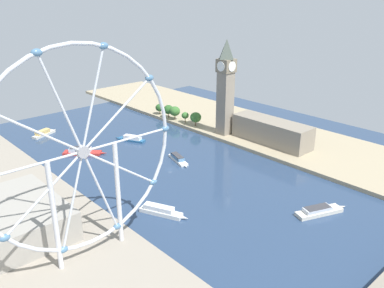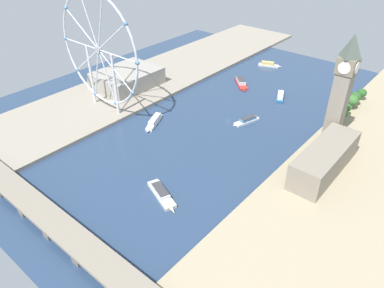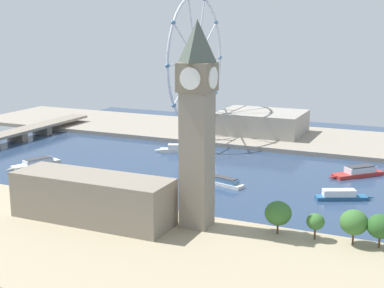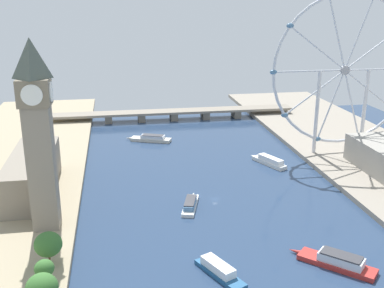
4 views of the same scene
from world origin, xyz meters
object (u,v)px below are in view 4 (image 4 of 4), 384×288
(ferris_wheel, at_px, (345,72))
(river_bridge, at_px, (174,113))
(parliament_block, at_px, (32,173))
(tour_boat_0, at_px, (151,139))
(tour_boat_4, at_px, (190,204))
(tour_boat_5, at_px, (269,161))
(clock_tower, at_px, (39,134))
(tour_boat_1, at_px, (220,271))
(tour_boat_3, at_px, (338,261))

(ferris_wheel, bearing_deg, river_bridge, 130.21)
(parliament_block, height_order, tour_boat_0, parliament_block)
(tour_boat_4, height_order, tour_boat_5, tour_boat_5)
(clock_tower, bearing_deg, tour_boat_4, 12.20)
(clock_tower, bearing_deg, ferris_wheel, 23.96)
(river_bridge, xyz_separation_m, tour_boat_4, (-14.84, -181.48, -4.13))
(tour_boat_5, bearing_deg, parliament_block, 76.38)
(tour_boat_1, height_order, tour_boat_4, tour_boat_1)
(clock_tower, height_order, parliament_block, clock_tower)
(clock_tower, distance_m, river_bridge, 217.50)
(parliament_block, xyz_separation_m, tour_boat_3, (130.87, -93.42, -10.63))
(tour_boat_1, height_order, tour_boat_5, tour_boat_5)
(river_bridge, height_order, tour_boat_4, river_bridge)
(clock_tower, distance_m, tour_boat_0, 153.34)
(clock_tower, height_order, ferris_wheel, ferris_wheel)
(river_bridge, distance_m, tour_boat_4, 182.13)
(tour_boat_0, bearing_deg, tour_boat_1, 115.21)
(ferris_wheel, height_order, tour_boat_3, ferris_wheel)
(river_bridge, distance_m, tour_boat_3, 248.52)
(tour_boat_3, bearing_deg, river_bridge, -37.91)
(tour_boat_3, relative_size, tour_boat_5, 0.96)
(tour_boat_4, relative_size, tour_boat_5, 0.95)
(clock_tower, height_order, river_bridge, clock_tower)
(clock_tower, height_order, tour_boat_1, clock_tower)
(river_bridge, bearing_deg, tour_boat_1, -93.20)
(ferris_wheel, relative_size, tour_boat_4, 3.58)
(tour_boat_0, distance_m, tour_boat_1, 182.67)
(ferris_wheel, distance_m, river_bridge, 159.97)
(tour_boat_5, bearing_deg, ferris_wheel, -102.69)
(river_bridge, bearing_deg, tour_boat_5, -70.03)
(parliament_block, xyz_separation_m, tour_boat_0, (71.01, 90.60, -11.00))
(tour_boat_4, bearing_deg, clock_tower, 118.26)
(ferris_wheel, bearing_deg, tour_boat_5, -168.54)
(tour_boat_3, bearing_deg, tour_boat_4, -8.55)
(clock_tower, bearing_deg, tour_boat_5, 28.42)
(ferris_wheel, height_order, river_bridge, ferris_wheel)
(tour_boat_5, bearing_deg, clock_tower, 94.27)
(tour_boat_0, relative_size, tour_boat_5, 1.13)
(tour_boat_3, xyz_separation_m, tour_boat_5, (11.41, 119.88, -0.04))
(clock_tower, xyz_separation_m, tour_boat_1, (70.19, -47.97, -45.19))
(tour_boat_1, distance_m, tour_boat_4, 62.90)
(tour_boat_3, bearing_deg, ferris_wheel, -71.80)
(ferris_wheel, bearing_deg, tour_boat_1, -130.90)
(tour_boat_1, bearing_deg, tour_boat_5, 127.67)
(clock_tower, bearing_deg, river_bridge, 66.88)
(parliament_block, bearing_deg, tour_boat_1, -47.93)
(river_bridge, distance_m, tour_boat_5, 134.34)
(clock_tower, relative_size, parliament_block, 1.19)
(clock_tower, bearing_deg, tour_boat_3, -22.78)
(tour_boat_3, bearing_deg, tour_boat_1, 42.06)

